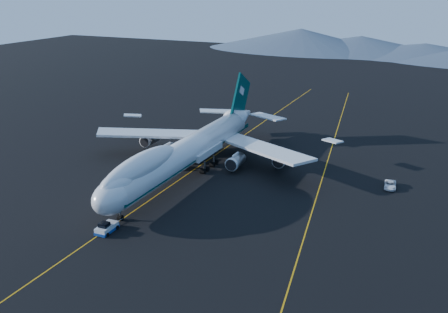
% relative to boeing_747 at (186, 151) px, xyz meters
% --- Properties ---
extents(ground, '(500.00, 500.00, 0.00)m').
position_rel_boeing_747_xyz_m(ground, '(-0.00, -0.03, -5.81)').
color(ground, black).
rests_on(ground, ground).
extents(taxiway_line_main, '(0.25, 220.00, 0.01)m').
position_rel_boeing_747_xyz_m(taxiway_line_main, '(-0.00, -0.03, -5.80)').
color(taxiway_line_main, orange).
rests_on(taxiway_line_main, ground).
extents(taxiway_line_side, '(28.08, 198.09, 0.01)m').
position_rel_boeing_747_xyz_m(taxiway_line_side, '(30.00, 9.97, -5.80)').
color(taxiway_line_side, orange).
rests_on(taxiway_line_side, ground).
extents(boeing_747, '(59.62, 72.43, 19.37)m').
position_rel_boeing_747_xyz_m(boeing_747, '(0.00, 0.00, 0.00)').
color(boeing_747, silver).
rests_on(boeing_747, ground).
extents(pushback_tug, '(2.88, 4.82, 2.06)m').
position_rel_boeing_747_xyz_m(pushback_tug, '(0.51, -31.41, -5.17)').
color(pushback_tug, silver).
rests_on(pushback_tug, ground).
extents(service_van, '(3.01, 5.55, 1.48)m').
position_rel_boeing_747_xyz_m(service_van, '(44.95, 11.68, -5.07)').
color(service_van, white).
rests_on(service_van, ground).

